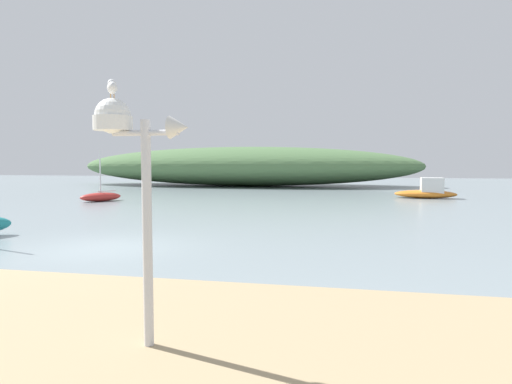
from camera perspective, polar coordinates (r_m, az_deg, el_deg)
ground_plane at (r=13.49m, az=-19.06°, el=-6.89°), size 120.00×120.00×0.00m
distant_hill at (r=46.00m, az=-1.46°, el=3.39°), size 36.18×11.23×4.07m
mast_structure at (r=5.58m, az=-16.45°, el=5.93°), size 1.21×0.47×3.07m
seagull_on_radar at (r=5.76m, az=-18.30°, el=12.93°), size 0.24×0.34×0.25m
motorboat_near_shore at (r=32.12m, az=21.52°, el=0.11°), size 4.18×1.82×1.41m
sailboat_far_right at (r=29.23m, az=-19.63°, el=-0.57°), size 2.35×2.69×3.24m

